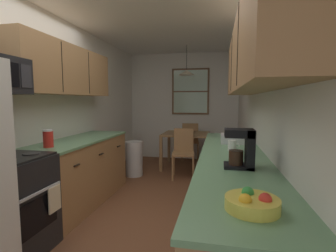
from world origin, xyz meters
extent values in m
plane|color=brown|center=(0.00, 1.00, 0.00)|extent=(12.00, 12.00, 0.00)
cube|color=white|center=(-1.35, 1.00, 1.27)|extent=(0.10, 9.00, 2.55)
cube|color=white|center=(1.35, 1.00, 1.27)|extent=(0.10, 9.00, 2.55)
cube|color=white|center=(0.00, 3.65, 1.27)|extent=(4.40, 0.10, 2.55)
cube|color=white|center=(0.00, 1.00, 2.59)|extent=(4.40, 9.00, 0.08)
cube|color=black|center=(-0.99, -0.53, 0.45)|extent=(0.62, 0.63, 0.90)
cube|color=black|center=(-0.67, -0.53, 0.42)|extent=(0.01, 0.44, 0.30)
cube|color=silver|center=(-0.65, -0.53, 0.63)|extent=(0.02, 0.50, 0.02)
cube|color=black|center=(-0.99, -0.53, 0.91)|extent=(0.59, 0.60, 0.02)
cylinder|color=#2D2D2D|center=(-1.13, -0.39, 0.93)|extent=(0.15, 0.15, 0.01)
cylinder|color=#2D2D2D|center=(-0.85, -0.67, 0.93)|extent=(0.15, 0.15, 0.01)
cylinder|color=#2D2D2D|center=(-0.85, -0.39, 0.93)|extent=(0.15, 0.15, 0.01)
cube|color=black|center=(-0.92, -0.59, 1.64)|extent=(0.01, 0.36, 0.21)
cube|color=#2D2D33|center=(-0.92, -0.33, 1.64)|extent=(0.01, 0.12, 0.21)
cube|color=#A87A4C|center=(-1.00, 0.68, 0.43)|extent=(0.60, 1.77, 0.87)
cube|color=#6B9E70|center=(-1.00, 0.68, 0.89)|extent=(0.63, 1.79, 0.03)
cube|color=black|center=(-0.69, 0.09, 0.70)|extent=(0.02, 0.10, 0.01)
cube|color=black|center=(-0.69, 0.68, 0.70)|extent=(0.02, 0.10, 0.01)
cube|color=black|center=(-0.69, 1.26, 0.70)|extent=(0.02, 0.10, 0.01)
cube|color=#A87A4C|center=(-1.14, 0.63, 1.81)|extent=(0.32, 1.87, 0.64)
cube|color=#2D2319|center=(-0.98, 0.32, 1.81)|extent=(0.01, 0.01, 0.59)
cube|color=#2D2319|center=(-0.98, 0.93, 1.81)|extent=(0.01, 0.01, 0.59)
cube|color=#A87A4C|center=(1.00, 0.08, 0.43)|extent=(0.60, 3.11, 0.87)
cube|color=#6B9E70|center=(1.00, 0.08, 0.89)|extent=(0.63, 3.13, 0.03)
cube|color=black|center=(0.69, -1.16, 0.70)|extent=(0.02, 0.10, 0.01)
cube|color=black|center=(0.69, -0.54, 0.70)|extent=(0.02, 0.10, 0.01)
cube|color=black|center=(0.69, 0.08, 0.70)|extent=(0.02, 0.10, 0.01)
cube|color=black|center=(0.69, 0.70, 0.70)|extent=(0.02, 0.10, 0.01)
cube|color=black|center=(0.69, 1.33, 0.70)|extent=(0.02, 0.10, 0.01)
cube|color=#A87A4C|center=(1.14, 0.03, 1.82)|extent=(0.32, 2.81, 0.65)
cube|color=#2D2319|center=(0.98, -0.43, 1.82)|extent=(0.01, 0.01, 0.59)
cube|color=#2D2319|center=(0.98, 0.49, 1.82)|extent=(0.01, 0.01, 0.59)
cube|color=olive|center=(0.19, 2.77, 0.72)|extent=(0.96, 0.87, 0.03)
cube|color=olive|center=(-0.26, 2.36, 0.35)|extent=(0.06, 0.06, 0.71)
cube|color=olive|center=(0.64, 2.36, 0.35)|extent=(0.06, 0.06, 0.71)
cube|color=olive|center=(-0.26, 3.17, 0.35)|extent=(0.06, 0.06, 0.71)
cube|color=olive|center=(0.64, 3.17, 0.35)|extent=(0.06, 0.06, 0.71)
cube|color=#A87A4C|center=(0.23, 2.05, 0.45)|extent=(0.44, 0.44, 0.04)
cube|color=#A87A4C|center=(0.21, 2.24, 0.68)|extent=(0.37, 0.07, 0.45)
cylinder|color=#A87A4C|center=(0.43, 1.89, 0.22)|extent=(0.04, 0.04, 0.43)
cylinder|color=#A87A4C|center=(0.07, 1.85, 0.22)|extent=(0.04, 0.04, 0.43)
cylinder|color=#A87A4C|center=(0.39, 2.26, 0.22)|extent=(0.04, 0.04, 0.43)
cylinder|color=#A87A4C|center=(0.03, 2.22, 0.22)|extent=(0.04, 0.04, 0.43)
cube|color=#A87A4C|center=(0.19, 3.48, 0.45)|extent=(0.44, 0.44, 0.04)
cube|color=#A87A4C|center=(0.21, 3.30, 0.68)|extent=(0.37, 0.07, 0.45)
cylinder|color=#A87A4C|center=(-0.01, 3.64, 0.22)|extent=(0.04, 0.04, 0.43)
cylinder|color=#A87A4C|center=(0.35, 3.68, 0.22)|extent=(0.04, 0.04, 0.43)
cylinder|color=#A87A4C|center=(0.03, 3.28, 0.22)|extent=(0.04, 0.04, 0.43)
cylinder|color=#A87A4C|center=(0.39, 3.32, 0.22)|extent=(0.04, 0.04, 0.43)
cylinder|color=black|center=(0.19, 2.77, 2.30)|extent=(0.01, 0.01, 0.50)
cone|color=beige|center=(0.19, 2.77, 2.00)|extent=(0.32, 0.32, 0.10)
sphere|color=white|center=(0.19, 2.77, 2.02)|extent=(0.06, 0.06, 0.06)
cube|color=brown|center=(0.18, 3.58, 1.64)|extent=(0.88, 0.04, 1.09)
cube|color=#B2D1B7|center=(0.18, 3.56, 1.64)|extent=(0.80, 0.01, 1.01)
cube|color=brown|center=(0.18, 3.56, 1.64)|extent=(0.80, 0.02, 0.03)
cylinder|color=silver|center=(-0.70, 2.01, 0.33)|extent=(0.32, 0.32, 0.66)
cylinder|color=red|center=(-1.00, 0.04, 0.99)|extent=(0.11, 0.11, 0.18)
cylinder|color=white|center=(-1.00, 0.04, 1.09)|extent=(0.11, 0.11, 0.02)
cube|color=beige|center=(-0.64, -0.37, 0.50)|extent=(0.02, 0.16, 0.24)
cube|color=black|center=(1.01, -0.40, 0.91)|extent=(0.22, 0.18, 0.02)
cube|color=black|center=(1.09, -0.40, 1.05)|extent=(0.06, 0.18, 0.30)
cube|color=black|center=(1.01, -0.40, 1.17)|extent=(0.22, 0.18, 0.06)
cylinder|color=#331E14|center=(0.99, -0.40, 0.98)|extent=(0.11, 0.11, 0.11)
cylinder|color=white|center=(0.99, 0.26, 0.95)|extent=(0.08, 0.08, 0.11)
torus|color=white|center=(1.05, 0.26, 0.96)|extent=(0.05, 0.01, 0.05)
cylinder|color=#E5CC4C|center=(1.01, 1.23, 0.95)|extent=(0.08, 0.08, 0.11)
torus|color=#E5CC4C|center=(1.06, 1.23, 0.96)|extent=(0.05, 0.01, 0.05)
cylinder|color=#E5D14C|center=(1.01, -1.17, 0.93)|extent=(0.25, 0.25, 0.06)
cylinder|color=black|center=(1.01, -1.17, 0.95)|extent=(0.21, 0.21, 0.03)
sphere|color=red|center=(1.07, -1.18, 0.96)|extent=(0.06, 0.06, 0.06)
sphere|color=green|center=(1.00, -1.11, 0.96)|extent=(0.06, 0.06, 0.06)
sphere|color=yellow|center=(0.98, -1.21, 0.96)|extent=(0.06, 0.06, 0.06)
cube|color=silver|center=(1.02, 0.78, 0.95)|extent=(0.28, 0.34, 0.10)
cylinder|color=silver|center=(0.19, 2.75, 0.77)|extent=(0.20, 0.20, 0.06)
camera|label=1|loc=(0.85, -2.34, 1.41)|focal=26.33mm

